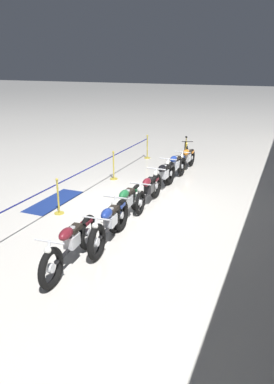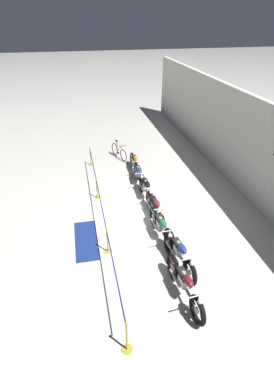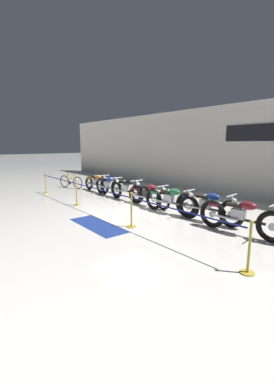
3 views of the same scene
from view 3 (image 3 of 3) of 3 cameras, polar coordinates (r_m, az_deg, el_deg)
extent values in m
plane|color=silver|center=(9.75, -0.74, -3.71)|extent=(120.00, 120.00, 0.00)
cube|color=silver|center=(13.26, 17.06, 8.79)|extent=(28.00, 0.25, 4.20)
cube|color=black|center=(12.06, 25.61, 11.83)|extent=(3.10, 0.04, 0.70)
torus|color=black|center=(12.72, -7.27, 1.20)|extent=(0.71, 0.13, 0.71)
torus|color=black|center=(14.00, -10.59, 1.96)|extent=(0.71, 0.13, 0.71)
cylinder|color=silver|center=(12.72, -7.27, 1.20)|extent=(0.16, 0.08, 0.16)
cylinder|color=silver|center=(14.00, -10.59, 1.96)|extent=(0.16, 0.08, 0.16)
cylinder|color=silver|center=(12.61, -7.08, 2.42)|extent=(0.30, 0.06, 0.59)
cube|color=silver|center=(13.37, -9.14, 2.30)|extent=(0.36, 0.22, 0.26)
cylinder|color=silver|center=(13.31, -9.07, 3.14)|extent=(0.18, 0.11, 0.24)
cylinder|color=silver|center=(13.38, -9.26, 3.17)|extent=(0.18, 0.11, 0.24)
cylinder|color=silver|center=(13.58, -10.28, 1.80)|extent=(0.70, 0.08, 0.07)
cube|color=black|center=(13.35, -9.01, 1.69)|extent=(1.20, 0.07, 0.06)
ellipsoid|color=orange|center=(13.14, -8.66, 3.32)|extent=(0.46, 0.22, 0.22)
cube|color=black|center=(13.46, -9.45, 3.29)|extent=(0.40, 0.20, 0.09)
cube|color=orange|center=(13.92, -10.52, 2.94)|extent=(0.32, 0.16, 0.08)
cylinder|color=silver|center=(12.66, -7.38, 3.67)|extent=(0.04, 0.62, 0.04)
sphere|color=silver|center=(12.61, -7.17, 3.01)|extent=(0.14, 0.14, 0.14)
torus|color=black|center=(11.59, -4.53, 0.46)|extent=(0.76, 0.15, 0.75)
torus|color=black|center=(12.87, -8.12, 1.39)|extent=(0.76, 0.15, 0.75)
cylinder|color=silver|center=(11.59, -4.53, 0.46)|extent=(0.18, 0.09, 0.18)
cylinder|color=silver|center=(12.87, -8.12, 1.39)|extent=(0.18, 0.09, 0.18)
cylinder|color=silver|center=(11.47, -4.31, 1.79)|extent=(0.31, 0.07, 0.59)
cube|color=silver|center=(12.24, -6.56, 1.72)|extent=(0.37, 0.23, 0.26)
cylinder|color=silver|center=(12.18, -6.48, 2.63)|extent=(0.18, 0.12, 0.24)
cylinder|color=silver|center=(12.25, -6.67, 2.67)|extent=(0.18, 0.12, 0.24)
cylinder|color=silver|center=(12.46, -7.80, 1.19)|extent=(0.70, 0.10, 0.07)
cube|color=#47474C|center=(12.22, -6.42, 1.04)|extent=(1.20, 0.11, 0.06)
ellipsoid|color=navy|center=(12.01, -6.03, 2.81)|extent=(0.47, 0.24, 0.22)
cube|color=black|center=(12.32, -6.88, 2.80)|extent=(0.41, 0.22, 0.09)
cube|color=navy|center=(12.79, -8.05, 2.56)|extent=(0.33, 0.17, 0.08)
cylinder|color=silver|center=(11.53, -4.63, 3.16)|extent=(0.06, 0.62, 0.04)
sphere|color=silver|center=(11.48, -4.40, 2.43)|extent=(0.14, 0.14, 0.14)
torus|color=black|center=(10.54, 0.03, -0.42)|extent=(0.79, 0.13, 0.79)
torus|color=black|center=(11.72, -4.62, 0.67)|extent=(0.79, 0.13, 0.79)
cylinder|color=silver|center=(10.54, 0.03, -0.42)|extent=(0.18, 0.08, 0.18)
cylinder|color=silver|center=(11.72, -4.62, 0.67)|extent=(0.18, 0.08, 0.18)
cylinder|color=silver|center=(10.42, 0.35, 1.03)|extent=(0.30, 0.06, 0.59)
cube|color=silver|center=(11.13, -2.58, 1.00)|extent=(0.36, 0.22, 0.26)
cylinder|color=silver|center=(11.07, -2.46, 1.99)|extent=(0.18, 0.11, 0.24)
cylinder|color=silver|center=(11.13, -2.71, 2.04)|extent=(0.18, 0.11, 0.24)
cylinder|color=silver|center=(11.32, -4.05, 0.42)|extent=(0.70, 0.07, 0.07)
cube|color=black|center=(11.12, -2.42, 0.25)|extent=(1.20, 0.06, 0.06)
ellipsoid|color=black|center=(10.91, -1.87, 2.19)|extent=(0.46, 0.22, 0.22)
cube|color=black|center=(11.20, -2.98, 2.19)|extent=(0.40, 0.20, 0.09)
cube|color=black|center=(11.64, -4.50, 1.99)|extent=(0.32, 0.16, 0.08)
cylinder|color=silver|center=(10.46, -0.04, 2.55)|extent=(0.04, 0.62, 0.04)
sphere|color=silver|center=(10.42, 0.24, 1.74)|extent=(0.14, 0.14, 0.14)
torus|color=black|center=(9.54, 5.78, -1.95)|extent=(0.70, 0.14, 0.69)
torus|color=black|center=(10.61, -0.49, -0.62)|extent=(0.70, 0.14, 0.69)
cylinder|color=silver|center=(9.54, 5.78, -1.95)|extent=(0.17, 0.09, 0.17)
cylinder|color=silver|center=(10.61, -0.49, -0.62)|extent=(0.17, 0.09, 0.17)
cylinder|color=silver|center=(9.42, 6.22, -0.36)|extent=(0.31, 0.07, 0.59)
cube|color=#2D2D30|center=(10.06, 2.28, -0.32)|extent=(0.37, 0.24, 0.26)
cylinder|color=#2D2D30|center=(10.00, 2.46, 0.78)|extent=(0.18, 0.12, 0.24)
cylinder|color=#2D2D30|center=(10.06, 2.13, 0.83)|extent=(0.18, 0.12, 0.24)
cylinder|color=silver|center=(10.21, 0.53, -0.96)|extent=(0.70, 0.11, 0.07)
cube|color=black|center=(10.05, 2.48, -1.14)|extent=(1.25, 0.13, 0.06)
ellipsoid|color=maroon|center=(9.86, 3.23, 0.98)|extent=(0.47, 0.25, 0.22)
cube|color=black|center=(10.11, 1.77, 1.01)|extent=(0.41, 0.22, 0.09)
cube|color=maroon|center=(10.53, -0.31, 0.69)|extent=(0.33, 0.18, 0.08)
cylinder|color=silver|center=(9.45, 5.75, 1.32)|extent=(0.07, 0.62, 0.04)
sphere|color=silver|center=(9.42, 6.10, 0.42)|extent=(0.14, 0.14, 0.14)
torus|color=black|center=(8.56, 11.48, -3.30)|extent=(0.77, 0.17, 0.77)
torus|color=black|center=(9.56, 3.73, -1.66)|extent=(0.77, 0.17, 0.77)
cylinder|color=silver|center=(8.56, 11.48, -3.30)|extent=(0.19, 0.09, 0.18)
cylinder|color=silver|center=(9.56, 3.73, -1.66)|extent=(0.19, 0.09, 0.18)
cylinder|color=silver|center=(8.45, 12.04, -1.53)|extent=(0.31, 0.07, 0.59)
cube|color=silver|center=(9.04, 7.17, -1.40)|extent=(0.37, 0.24, 0.26)
cylinder|color=silver|center=(8.97, 7.40, -0.19)|extent=(0.19, 0.12, 0.24)
cylinder|color=silver|center=(9.02, 7.00, -0.12)|extent=(0.19, 0.12, 0.24)
cylinder|color=silver|center=(9.16, 5.15, -2.10)|extent=(0.70, 0.11, 0.07)
cube|color=#47474C|center=(9.04, 7.39, -2.32)|extent=(1.28, 0.14, 0.06)
ellipsoid|color=#1E6B38|center=(8.84, 8.35, 0.02)|extent=(0.47, 0.25, 0.22)
cube|color=black|center=(9.08, 6.58, 0.08)|extent=(0.41, 0.22, 0.09)
cube|color=#1E6B38|center=(9.47, 3.97, -0.09)|extent=(0.33, 0.18, 0.08)
cylinder|color=silver|center=(8.46, 11.51, 0.34)|extent=(0.07, 0.62, 0.04)
sphere|color=silver|center=(8.44, 11.91, -0.66)|extent=(0.14, 0.14, 0.14)
torus|color=black|center=(7.97, 20.18, -4.61)|extent=(0.82, 0.22, 0.81)
torus|color=black|center=(8.73, 10.84, -2.85)|extent=(0.82, 0.22, 0.81)
cylinder|color=silver|center=(7.97, 20.18, -4.61)|extent=(0.19, 0.10, 0.19)
cylinder|color=silver|center=(8.73, 10.84, -2.85)|extent=(0.19, 0.10, 0.19)
cylinder|color=silver|center=(7.87, 20.90, -2.73)|extent=(0.31, 0.08, 0.59)
cube|color=silver|center=(8.31, 15.05, -2.58)|extent=(0.38, 0.25, 0.26)
cylinder|color=silver|center=(8.25, 15.36, -1.27)|extent=(0.19, 0.13, 0.24)
cylinder|color=silver|center=(8.29, 14.87, -1.19)|extent=(0.19, 0.13, 0.24)
cylinder|color=silver|center=(8.38, 12.75, -3.36)|extent=(0.70, 0.13, 0.07)
cube|color=black|center=(8.32, 15.30, -3.57)|extent=(1.26, 0.17, 0.06)
ellipsoid|color=navy|center=(8.15, 16.52, -1.05)|extent=(0.48, 0.26, 0.22)
cube|color=black|center=(8.33, 14.35, -0.97)|extent=(0.42, 0.24, 0.09)
cube|color=navy|center=(8.64, 11.17, -1.07)|extent=(0.33, 0.19, 0.08)
cylinder|color=silver|center=(7.86, 20.30, -0.71)|extent=(0.09, 0.62, 0.04)
sphere|color=silver|center=(7.86, 20.77, -1.79)|extent=(0.14, 0.14, 0.14)
torus|color=black|center=(7.19, 27.90, -6.84)|extent=(0.82, 0.20, 0.82)
torus|color=black|center=(7.81, 16.44, -4.69)|extent=(0.82, 0.20, 0.82)
cylinder|color=silver|center=(7.19, 27.90, -6.84)|extent=(0.20, 0.09, 0.19)
cylinder|color=silver|center=(7.81, 16.44, -4.69)|extent=(0.20, 0.09, 0.19)
cube|color=silver|center=(7.44, 21.65, -4.49)|extent=(0.38, 0.25, 0.26)
cylinder|color=silver|center=(7.38, 22.05, -3.05)|extent=(0.19, 0.12, 0.24)
cylinder|color=silver|center=(7.41, 21.47, -2.95)|extent=(0.19, 0.12, 0.24)
cylinder|color=silver|center=(7.48, 19.04, -5.36)|extent=(0.70, 0.13, 0.07)
cube|color=black|center=(7.46, 21.93, -5.60)|extent=(1.31, 0.16, 0.06)
ellipsoid|color=maroon|center=(7.29, 23.43, -2.81)|extent=(0.48, 0.26, 0.22)
cube|color=black|center=(7.44, 20.86, -2.69)|extent=(0.41, 0.23, 0.09)
cube|color=maroon|center=(7.72, 16.87, -2.69)|extent=(0.33, 0.19, 0.08)
cylinder|color=silver|center=(7.06, 28.13, -2.54)|extent=(0.09, 0.62, 0.04)
torus|color=black|center=(14.38, -13.04, 2.03)|extent=(0.65, 0.27, 0.68)
torus|color=black|center=(15.11, -15.81, 2.30)|extent=(0.65, 0.27, 0.68)
cylinder|color=gold|center=(14.68, -14.36, 3.01)|extent=(0.58, 0.24, 0.43)
cylinder|color=gold|center=(14.69, -14.54, 3.79)|extent=(0.53, 0.22, 0.04)
cylinder|color=gold|center=(14.85, -15.06, 3.37)|extent=(0.15, 0.08, 0.55)
cube|color=black|center=(14.84, -15.21, 4.45)|extent=(0.20, 0.14, 0.05)
cylinder|color=gold|center=(14.96, -15.28, 2.25)|extent=(0.44, 0.18, 0.03)
cylinder|color=black|center=(14.36, -13.30, 4.10)|extent=(0.19, 0.46, 0.03)
cylinder|color=black|center=(14.81, -14.66, 1.89)|extent=(0.13, 0.09, 0.12)
cylinder|color=gold|center=(13.65, -19.50, -0.14)|extent=(0.28, 0.28, 0.03)
cylinder|color=gold|center=(13.58, -19.63, 1.88)|extent=(0.05, 0.05, 0.95)
sphere|color=gold|center=(13.51, -19.76, 4.04)|extent=(0.08, 0.08, 0.08)
cylinder|color=navy|center=(11.95, -16.97, 2.77)|extent=(3.27, 0.04, 0.04)
cylinder|color=navy|center=(8.86, -8.34, 0.54)|extent=(3.41, 0.04, 0.04)
cylinder|color=navy|center=(6.14, 9.06, -3.94)|extent=(3.42, 0.04, 0.04)
cylinder|color=gold|center=(10.57, -13.19, -2.80)|extent=(0.28, 0.28, 0.03)
cylinder|color=gold|center=(10.47, -13.30, -0.20)|extent=(0.05, 0.05, 0.95)
sphere|color=gold|center=(10.39, -13.42, 2.59)|extent=(0.08, 0.08, 0.08)
cylinder|color=gold|center=(7.64, -1.23, -7.69)|extent=(0.28, 0.28, 0.03)
cylinder|color=gold|center=(7.50, -1.24, -4.15)|extent=(0.05, 0.05, 0.95)
sphere|color=gold|center=(7.39, -1.26, -0.28)|extent=(0.08, 0.08, 0.08)
cylinder|color=gold|center=(5.50, 23.31, -16.13)|extent=(0.28, 0.28, 0.03)
cylinder|color=gold|center=(5.31, 23.70, -11.40)|extent=(0.05, 0.05, 0.95)
sphere|color=gold|center=(5.14, 24.13, -6.06)|extent=(0.08, 0.08, 0.08)
cube|color=navy|center=(7.88, -8.74, -7.30)|extent=(2.25, 0.82, 0.01)
camera|label=1|loc=(10.71, 66.47, 13.51)|focal=35.00mm
camera|label=2|loc=(6.36, 90.86, 48.18)|focal=28.00mm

